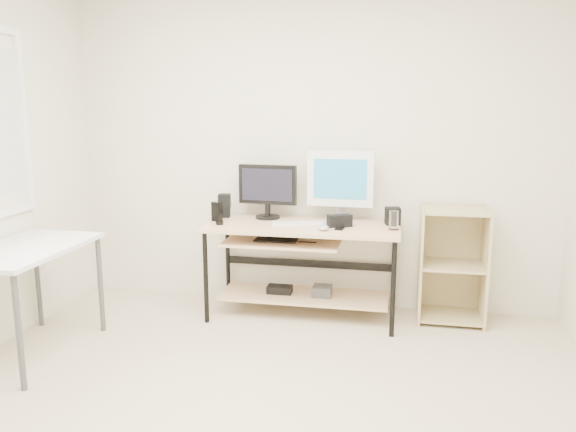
# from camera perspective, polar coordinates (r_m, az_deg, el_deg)

# --- Properties ---
(room) EXTENTS (4.01, 4.01, 2.62)m
(room) POSITION_cam_1_polar(r_m,az_deg,el_deg) (2.77, -6.89, 3.92)
(room) COLOR beige
(room) RESTS_ON ground
(desk) EXTENTS (1.50, 0.65, 0.75)m
(desk) POSITION_cam_1_polar(r_m,az_deg,el_deg) (4.44, 1.21, -3.51)
(desk) COLOR beige
(desk) RESTS_ON ground
(side_table) EXTENTS (0.60, 1.00, 0.75)m
(side_table) POSITION_cam_1_polar(r_m,az_deg,el_deg) (4.10, -25.12, -3.93)
(side_table) COLOR white
(side_table) RESTS_ON ground
(shelf_unit) EXTENTS (0.50, 0.40, 0.90)m
(shelf_unit) POSITION_cam_1_polar(r_m,az_deg,el_deg) (4.57, 16.29, -4.65)
(shelf_unit) COLOR tan
(shelf_unit) RESTS_ON ground
(black_monitor) EXTENTS (0.48, 0.20, 0.44)m
(black_monitor) POSITION_cam_1_polar(r_m,az_deg,el_deg) (4.58, -2.09, 2.87)
(black_monitor) COLOR black
(black_monitor) RESTS_ON desk
(white_imac) EXTENTS (0.53, 0.17, 0.56)m
(white_imac) POSITION_cam_1_polar(r_m,az_deg,el_deg) (4.48, 5.33, 3.58)
(white_imac) COLOR silver
(white_imac) RESTS_ON desk
(keyboard) EXTENTS (0.42, 0.21, 0.01)m
(keyboard) POSITION_cam_1_polar(r_m,az_deg,el_deg) (4.39, 1.01, -0.74)
(keyboard) COLOR white
(keyboard) RESTS_ON desk
(mouse) EXTENTS (0.10, 0.14, 0.04)m
(mouse) POSITION_cam_1_polar(r_m,az_deg,el_deg) (4.18, 3.62, -1.17)
(mouse) COLOR #B9B9BE
(mouse) RESTS_ON desk
(center_speaker) EXTENTS (0.20, 0.15, 0.09)m
(center_speaker) POSITION_cam_1_polar(r_m,az_deg,el_deg) (4.31, 5.26, -0.48)
(center_speaker) COLOR black
(center_speaker) RESTS_ON desk
(speaker_left) EXTENTS (0.11, 0.11, 0.19)m
(speaker_left) POSITION_cam_1_polar(r_m,az_deg,el_deg) (4.68, -6.48, 1.11)
(speaker_left) COLOR black
(speaker_left) RESTS_ON desk
(speaker_right) EXTENTS (0.13, 0.13, 0.13)m
(speaker_right) POSITION_cam_1_polar(r_m,az_deg,el_deg) (4.45, 10.59, 0.00)
(speaker_right) COLOR black
(speaker_right) RESTS_ON desk
(audio_controller) EXTENTS (0.09, 0.08, 0.16)m
(audio_controller) POSITION_cam_1_polar(r_m,az_deg,el_deg) (4.53, -7.24, 0.45)
(audio_controller) COLOR black
(audio_controller) RESTS_ON desk
(volume_puck) EXTENTS (0.08, 0.08, 0.03)m
(volume_puck) POSITION_cam_1_polar(r_m,az_deg,el_deg) (4.41, -6.97, -0.71)
(volume_puck) COLOR black
(volume_puck) RESTS_ON desk
(smartphone) EXTENTS (0.08, 0.12, 0.01)m
(smartphone) POSITION_cam_1_polar(r_m,az_deg,el_deg) (4.24, 5.30, -1.26)
(smartphone) COLOR black
(smartphone) RESTS_ON desk
(coaster) EXTENTS (0.11, 0.11, 0.01)m
(coaster) POSITION_cam_1_polar(r_m,az_deg,el_deg) (4.26, 10.66, -1.37)
(coaster) COLOR #A3774A
(coaster) RESTS_ON desk
(drinking_glass) EXTENTS (0.09, 0.09, 0.14)m
(drinking_glass) POSITION_cam_1_polar(r_m,az_deg,el_deg) (4.24, 10.69, -0.41)
(drinking_glass) COLOR white
(drinking_glass) RESTS_ON coaster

